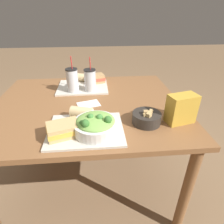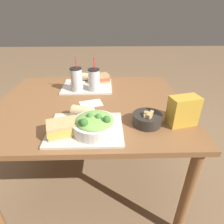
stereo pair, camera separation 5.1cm
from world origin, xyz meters
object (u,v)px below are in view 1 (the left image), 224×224
sandwich_far (95,79)px  baguette_far (83,77)px  drink_cup_red (90,81)px  baguette_near (82,112)px  napkin_folded (89,104)px  drink_cup_dark (72,81)px  salad_bowl (96,124)px  chip_bag (181,109)px  soup_bowl (147,118)px  sandwich_near (63,129)px

sandwich_far → baguette_far: (-0.10, 0.04, -0.00)m
baguette_far → drink_cup_red: (0.07, -0.21, 0.04)m
baguette_near → napkin_folded: 0.19m
sandwich_far → drink_cup_red: size_ratio=0.68×
drink_cup_dark → napkin_folded: bearing=-60.7°
salad_bowl → chip_bag: size_ratio=1.33×
soup_bowl → drink_cup_dark: size_ratio=0.61×
baguette_far → soup_bowl: bearing=-133.6°
chip_bag → salad_bowl: bearing=175.1°
sandwich_near → baguette_far: size_ratio=1.74×
sandwich_near → drink_cup_red: drink_cup_red is taller
drink_cup_red → sandwich_near: bearing=-103.1°
sandwich_far → drink_cup_dark: (-0.16, -0.17, 0.05)m
baguette_near → drink_cup_red: 0.38m
sandwich_near → soup_bowl: bearing=-5.7°
salad_bowl → napkin_folded: (-0.04, 0.32, -0.05)m
soup_bowl → sandwich_near: (-0.43, -0.09, 0.01)m
chip_bag → soup_bowl: bearing=165.8°
sandwich_far → chip_bag: size_ratio=1.00×
baguette_near → drink_cup_red: size_ratio=0.55×
baguette_far → drink_cup_dark: size_ratio=0.40×
drink_cup_dark → drink_cup_red: 0.13m
drink_cup_dark → napkin_folded: (0.11, -0.20, -0.09)m
salad_bowl → sandwich_near: size_ratio=1.25×
soup_bowl → baguette_far: (-0.37, 0.66, 0.01)m
salad_bowl → sandwich_near: salad_bowl is taller
salad_bowl → baguette_near: 0.16m
salad_bowl → napkin_folded: bearing=97.8°
soup_bowl → sandwich_far: soup_bowl is taller
salad_bowl → drink_cup_dark: drink_cup_dark is taller
drink_cup_red → napkin_folded: (-0.01, -0.20, -0.09)m
sandwich_near → salad_bowl: bearing=-11.7°
salad_bowl → sandwich_far: size_ratio=1.33×
sandwich_far → baguette_far: size_ratio=1.63×
salad_bowl → sandwich_near: (-0.16, -0.01, -0.01)m
salad_bowl → napkin_folded: size_ratio=1.36×
sandwich_near → sandwich_far: same height
baguette_far → drink_cup_dark: bearing=-178.7°
baguette_far → chip_bag: chip_bag is taller
sandwich_far → drink_cup_red: bearing=-117.7°
baguette_near → baguette_far: size_ratio=1.34×
soup_bowl → drink_cup_dark: (-0.43, 0.45, 0.06)m
sandwich_near → baguette_far: bearing=68.4°
baguette_near → sandwich_far: size_ratio=0.82×
baguette_near → drink_cup_dark: drink_cup_dark is taller
soup_bowl → napkin_folded: (-0.32, 0.25, -0.03)m
drink_cup_dark → drink_cup_red: size_ratio=1.03×
soup_bowl → drink_cup_red: drink_cup_red is taller
soup_bowl → drink_cup_red: size_ratio=0.63×
drink_cup_dark → sandwich_far: bearing=46.3°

